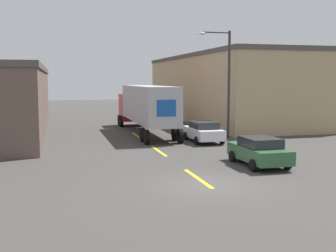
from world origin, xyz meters
TOP-DOWN VIEW (x-y plane):
  - ground_plane at (0.00, 0.00)m, footprint 160.00×160.00m
  - road_centerline at (0.00, 8.96)m, footprint 0.20×19.15m
  - warehouse_right at (12.67, 28.22)m, footprint 11.11×29.65m
  - semi_truck at (1.00, 18.03)m, footprint 2.80×14.50m
  - parked_car_right_near at (4.07, 3.24)m, footprint 2.11×4.12m
  - parked_car_right_far at (4.07, 24.77)m, footprint 2.11×4.12m
  - parked_car_right_mid at (4.07, 11.96)m, footprint 2.11×4.12m
  - street_lamp at (6.26, 13.32)m, footprint 2.58×0.32m

SIDE VIEW (x-z plane):
  - ground_plane at x=0.00m, z-range 0.00..0.00m
  - road_centerline at x=0.00m, z-range 0.00..0.01m
  - parked_car_right_near at x=4.07m, z-range 0.03..1.54m
  - parked_car_right_far at x=4.07m, z-range 0.03..1.54m
  - parked_car_right_mid at x=4.07m, z-range 0.03..1.54m
  - semi_truck at x=1.00m, z-range 0.40..4.42m
  - warehouse_right at x=12.67m, z-range 0.00..7.26m
  - street_lamp at x=6.26m, z-range 0.65..8.84m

